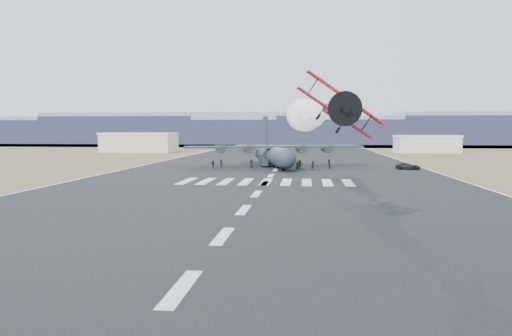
% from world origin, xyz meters
% --- Properties ---
extents(ground, '(500.00, 500.00, 0.00)m').
position_xyz_m(ground, '(0.00, 0.00, 0.00)').
color(ground, black).
rests_on(ground, ground).
extents(scrub_far, '(500.00, 80.00, 0.00)m').
position_xyz_m(scrub_far, '(0.00, 230.00, 0.00)').
color(scrub_far, brown).
rests_on(scrub_far, ground).
extents(runway_markings, '(60.00, 260.00, 0.01)m').
position_xyz_m(runway_markings, '(0.00, 60.00, 0.01)').
color(runway_markings, silver).
rests_on(runway_markings, ground).
extents(ridge_seg_b, '(150.00, 50.00, 15.00)m').
position_xyz_m(ridge_seg_b, '(-130.00, 260.00, 7.50)').
color(ridge_seg_b, gray).
rests_on(ridge_seg_b, ground).
extents(ridge_seg_c, '(150.00, 50.00, 17.00)m').
position_xyz_m(ridge_seg_c, '(-65.00, 260.00, 8.50)').
color(ridge_seg_c, gray).
rests_on(ridge_seg_c, ground).
extents(ridge_seg_d, '(150.00, 50.00, 13.00)m').
position_xyz_m(ridge_seg_d, '(0.00, 260.00, 6.50)').
color(ridge_seg_d, gray).
rests_on(ridge_seg_d, ground).
extents(ridge_seg_e, '(150.00, 50.00, 15.00)m').
position_xyz_m(ridge_seg_e, '(65.00, 260.00, 7.50)').
color(ridge_seg_e, gray).
rests_on(ridge_seg_e, ground).
extents(hangar_left, '(24.50, 14.50, 6.70)m').
position_xyz_m(hangar_left, '(-52.00, 145.00, 3.41)').
color(hangar_left, beige).
rests_on(hangar_left, ground).
extents(hangar_right, '(20.50, 12.50, 5.90)m').
position_xyz_m(hangar_right, '(46.00, 150.00, 3.01)').
color(hangar_right, beige).
rests_on(hangar_right, ground).
extents(aerobatic_biplane, '(5.77, 6.14, 5.16)m').
position_xyz_m(aerobatic_biplane, '(8.16, 14.12, 9.36)').
color(aerobatic_biplane, '#BB0C28').
extents(smoke_trail, '(4.83, 28.77, 4.28)m').
position_xyz_m(smoke_trail, '(6.06, 38.04, 9.55)').
color(smoke_trail, white).
extents(transport_aircraft, '(36.94, 30.20, 10.76)m').
position_xyz_m(transport_aircraft, '(-1.14, 81.27, 2.77)').
color(transport_aircraft, '#212A32').
rests_on(transport_aircraft, ground).
extents(support_vehicle, '(5.13, 3.53, 1.30)m').
position_xyz_m(support_vehicle, '(25.58, 75.93, 0.65)').
color(support_vehicle, black).
rests_on(support_vehicle, ground).
extents(crew_a, '(0.89, 0.87, 1.89)m').
position_xyz_m(crew_a, '(0.30, 71.16, 0.95)').
color(crew_a, black).
rests_on(crew_a, ground).
extents(crew_b, '(0.70, 1.00, 1.89)m').
position_xyz_m(crew_b, '(10.31, 75.97, 0.95)').
color(crew_b, black).
rests_on(crew_b, ground).
extents(crew_c, '(1.18, 1.09, 1.71)m').
position_xyz_m(crew_c, '(-11.25, 75.81, 0.85)').
color(crew_c, black).
rests_on(crew_c, ground).
extents(crew_d, '(1.09, 0.82, 1.67)m').
position_xyz_m(crew_d, '(-12.86, 75.67, 0.83)').
color(crew_d, black).
rests_on(crew_d, ground).
extents(crew_e, '(0.91, 0.63, 1.74)m').
position_xyz_m(crew_e, '(-5.25, 77.26, 0.87)').
color(crew_e, black).
rests_on(crew_e, ground).
extents(crew_f, '(1.80, 1.12, 1.85)m').
position_xyz_m(crew_f, '(4.54, 75.54, 0.93)').
color(crew_f, black).
rests_on(crew_f, ground).
extents(crew_g, '(0.80, 0.80, 1.71)m').
position_xyz_m(crew_g, '(4.17, 70.81, 0.85)').
color(crew_g, black).
rests_on(crew_g, ground).
extents(crew_h, '(0.95, 0.85, 1.66)m').
position_xyz_m(crew_h, '(7.20, 73.62, 0.83)').
color(crew_h, black).
rests_on(crew_h, ground).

